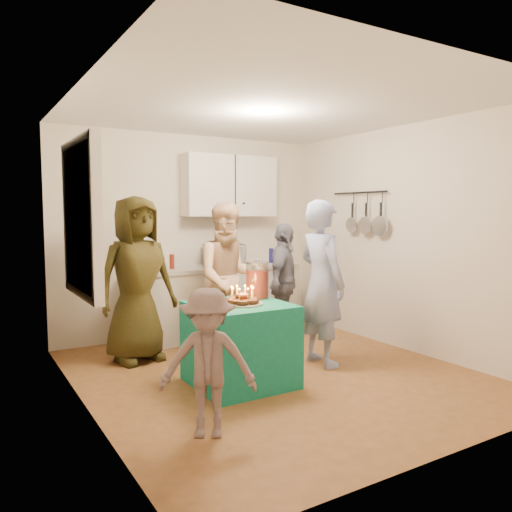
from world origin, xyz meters
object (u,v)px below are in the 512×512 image
man_birthday (322,283)px  party_table (240,344)px  woman_back_right (283,283)px  woman_back_center (230,278)px  microwave (224,255)px  woman_back_left (137,279)px  counter (215,303)px  child_near_left (208,363)px  punch_jar (257,281)px

man_birthday → party_table: bearing=95.8°
woman_back_right → woman_back_center: bearing=144.2°
microwave → woman_back_right: woman_back_right is taller
woman_back_center → woman_back_left: bearing=-179.8°
counter → child_near_left: 2.95m
microwave → child_near_left: bearing=-108.2°
woman_back_center → woman_back_right: size_ratio=1.16×
woman_back_center → child_near_left: (-1.15, -1.81, -0.32)m
woman_back_right → punch_jar: bearing=-179.4°
microwave → man_birthday: (0.28, -1.68, -0.18)m
woman_back_center → woman_back_right: bearing=22.3°
punch_jar → child_near_left: 1.49m
woman_back_left → woman_back_center: size_ratio=1.04×
woman_back_left → child_near_left: (-0.15, -2.06, -0.35)m
man_birthday → woman_back_center: man_birthday is taller
man_birthday → woman_back_right: man_birthday is taller
party_table → woman_back_center: 1.16m
microwave → woman_back_right: 0.89m
party_table → man_birthday: (1.04, 0.10, 0.49)m
man_birthday → child_near_left: bearing=118.0°
party_table → child_near_left: bearing=-131.2°
woman_back_right → child_near_left: size_ratio=1.37×
punch_jar → woman_back_right: woman_back_right is taller
party_table → punch_jar: size_ratio=2.50×
man_birthday → woman_back_center: size_ratio=1.01×
man_birthday → woman_back_left: (-1.62, 1.12, 0.02)m
woman_back_center → woman_back_right: woman_back_center is taller
microwave → woman_back_center: woman_back_center is taller
woman_back_center → child_near_left: woman_back_center is taller
microwave → party_table: bearing=-101.7°
woman_back_right → child_near_left: (-1.96, -1.92, -0.20)m
woman_back_right → woman_back_left: bearing=131.9°
party_table → woman_back_center: (0.42, 0.97, 0.48)m
party_table → child_near_left: (-0.73, -0.83, 0.16)m
microwave → woman_back_left: woman_back_left is taller
party_table → woman_back_center: bearing=66.8°
punch_jar → microwave: bearing=73.6°
child_near_left → party_table: bearing=80.6°
punch_jar → child_near_left: punch_jar is taller
man_birthday → punch_jar: bearing=84.7°
party_table → man_birthday: man_birthday is taller
man_birthday → woman_back_right: bearing=-10.6°
microwave → punch_jar: bearing=-94.8°
man_birthday → child_near_left: 2.03m
microwave → punch_jar: size_ratio=1.48×
counter → microwave: 0.63m
counter → party_table: (-0.64, -1.78, -0.05)m
microwave → woman_back_center: size_ratio=0.29×
counter → woman_back_center: bearing=-105.2°
counter → microwave: bearing=0.0°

